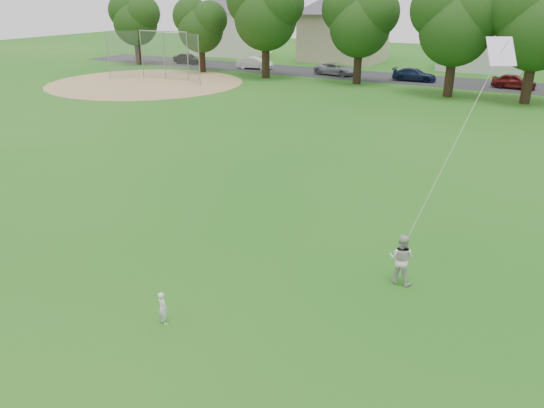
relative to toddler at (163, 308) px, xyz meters
The scene contains 10 objects.
ground 1.63m from the toddler, 102.58° to the left, with size 160.00×160.00×0.00m, color #165C15.
street 43.53m from the toddler, 90.45° to the left, with size 90.00×7.00×0.01m, color #2D2D30.
dirt_infield 39.57m from the toddler, 131.74° to the left, with size 18.00×18.00×0.02m, color #9E7F51.
toddler is the anchor object (origin of this frame).
older_boy 6.83m from the toddler, 46.11° to the left, with size 0.75×0.58×1.54m, color beige.
kite 8.67m from the toddler, 46.16° to the left, with size 1.34×1.32×5.97m.
baseball_backstop 41.07m from the toddler, 129.53° to the left, with size 10.13×2.45×4.44m.
tree_row 37.98m from the toddler, 84.68° to the left, with size 81.51×8.97×10.04m.
parked_cars 42.76m from the toddler, 95.97° to the left, with size 57.13×2.42×1.29m.
house_row 53.72m from the toddler, 90.76° to the left, with size 76.93×13.66×10.37m.
Camera 1 is at (8.30, -10.28, 7.93)m, focal length 35.00 mm.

